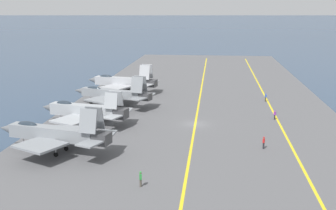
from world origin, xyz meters
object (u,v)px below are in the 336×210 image
object	(u,v)px
parked_jet_second	(85,111)
crew_purple_vest	(275,114)
crew_green_vest	(141,178)
crew_blue_vest	(266,97)
parked_jet_third	(113,94)
crew_red_vest	(264,142)
parked_jet_nearest	(54,133)
parked_jet_fourth	(123,82)

from	to	relation	value
parked_jet_second	crew_purple_vest	distance (m)	32.67
crew_green_vest	crew_blue_vest	size ratio (longest dim) A/B	0.98
crew_purple_vest	crew_blue_vest	size ratio (longest dim) A/B	0.93
parked_jet_third	crew_red_vest	distance (m)	34.97
crew_red_vest	crew_purple_vest	bearing A→B (deg)	-12.87
parked_jet_nearest	parked_jet_third	distance (m)	27.47
parked_jet_second	crew_purple_vest	world-z (taller)	parked_jet_second
crew_green_vest	crew_blue_vest	distance (m)	48.35
parked_jet_third	parked_jet_second	bearing A→B (deg)	172.44
parked_jet_nearest	parked_jet_fourth	world-z (taller)	parked_jet_nearest
crew_blue_vest	parked_jet_second	bearing A→B (deg)	123.00
parked_jet_fourth	crew_purple_vest	size ratio (longest dim) A/B	10.08
parked_jet_nearest	parked_jet_second	size ratio (longest dim) A/B	1.06
parked_jet_fourth	crew_purple_vest	distance (m)	37.91
parked_jet_nearest	parked_jet_fourth	distance (m)	41.83
crew_green_vest	crew_red_vest	bearing A→B (deg)	-45.91
parked_jet_third	crew_blue_vest	xyz separation A→B (m)	(7.78, -30.34, -1.57)
parked_jet_nearest	crew_purple_vest	distance (m)	37.94
parked_jet_third	crew_red_vest	size ratio (longest dim) A/B	9.80
crew_purple_vest	crew_red_vest	world-z (taller)	crew_red_vest
parked_jet_second	crew_blue_vest	world-z (taller)	parked_jet_second
parked_jet_nearest	crew_green_vest	bearing A→B (deg)	-125.52
parked_jet_nearest	crew_red_vest	distance (m)	28.49
parked_jet_nearest	crew_purple_vest	world-z (taller)	parked_jet_nearest
crew_purple_vest	crew_green_vest	xyz separation A→B (m)	(-30.28, 18.41, 0.05)
parked_jet_second	crew_blue_vest	xyz separation A→B (m)	(20.83, -32.07, -1.33)
crew_blue_vest	crew_red_vest	size ratio (longest dim) A/B	1.04
crew_green_vest	parked_jet_second	bearing A→B (deg)	29.68
parked_jet_third	crew_blue_vest	size ratio (longest dim) A/B	9.46
crew_green_vest	crew_red_vest	distance (m)	20.54
parked_jet_second	crew_red_vest	bearing A→B (deg)	-108.64
parked_jet_second	crew_purple_vest	bearing A→B (deg)	-78.65
crew_purple_vest	crew_green_vest	size ratio (longest dim) A/B	0.95
crew_blue_vest	crew_red_vest	bearing A→B (deg)	173.03
parked_jet_fourth	crew_red_vest	world-z (taller)	parked_jet_fourth
crew_purple_vest	parked_jet_fourth	bearing A→B (deg)	56.31
parked_jet_second	parked_jet_fourth	size ratio (longest dim) A/B	0.93
parked_jet_second	parked_jet_fourth	xyz separation A→B (m)	(27.44, -0.48, 0.15)
crew_green_vest	crew_red_vest	world-z (taller)	crew_green_vest
parked_jet_third	parked_jet_fourth	bearing A→B (deg)	4.95
crew_purple_vest	crew_red_vest	distance (m)	16.40
parked_jet_second	crew_green_vest	world-z (taller)	parked_jet_second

